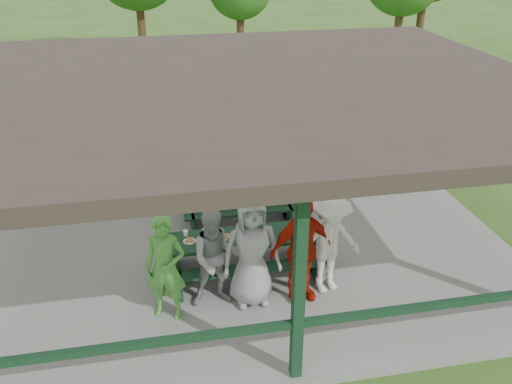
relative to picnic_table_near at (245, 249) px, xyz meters
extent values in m
plane|color=#2B4B17|center=(0.25, 1.20, -0.58)|extent=(90.00, 90.00, 0.00)
cube|color=slate|center=(0.25, 1.20, -0.53)|extent=(10.00, 8.00, 0.10)
cube|color=black|center=(0.25, -2.60, 1.02)|extent=(0.15, 0.15, 3.00)
cube|color=black|center=(-4.55, 5.00, 1.02)|extent=(0.15, 0.15, 3.00)
cube|color=black|center=(0.25, 5.00, 1.02)|extent=(0.15, 0.15, 3.00)
cube|color=black|center=(5.05, 5.00, 1.02)|extent=(0.15, 0.15, 3.00)
cube|color=black|center=(-2.15, -2.60, 0.42)|extent=(4.65, 0.10, 0.10)
cube|color=black|center=(2.65, -2.60, 0.42)|extent=(4.65, 0.10, 0.10)
cube|color=black|center=(-2.15, 5.00, 0.42)|extent=(4.65, 0.10, 0.10)
cube|color=black|center=(2.65, 5.00, 0.42)|extent=(4.65, 0.10, 0.10)
cube|color=black|center=(0.25, -2.60, 2.42)|extent=(9.80, 0.15, 0.20)
cube|color=black|center=(0.25, 5.00, 2.42)|extent=(9.80, 0.15, 0.20)
cube|color=#2D2521|center=(0.25, 1.20, 2.64)|extent=(10.60, 8.60, 0.24)
cube|color=black|center=(0.00, 0.00, 0.24)|extent=(2.76, 0.75, 0.06)
cube|color=black|center=(0.00, -0.55, -0.05)|extent=(2.76, 0.28, 0.05)
cube|color=black|center=(0.00, 0.55, -0.05)|extent=(2.76, 0.28, 0.05)
cube|color=black|center=(-1.20, 0.00, -0.10)|extent=(0.06, 0.70, 0.75)
cube|color=black|center=(1.20, 0.00, -0.10)|extent=(0.06, 0.70, 0.75)
cube|color=black|center=(-1.20, 0.00, -0.25)|extent=(0.06, 1.39, 0.45)
cube|color=black|center=(1.20, 0.00, -0.25)|extent=(0.06, 1.39, 0.45)
cube|color=black|center=(0.20, 2.00, 0.24)|extent=(2.36, 0.75, 0.06)
cube|color=black|center=(0.20, 1.45, -0.05)|extent=(2.36, 0.28, 0.05)
cube|color=black|center=(0.20, 2.55, -0.05)|extent=(2.36, 0.28, 0.05)
cube|color=black|center=(-0.80, 2.00, -0.10)|extent=(0.06, 0.70, 0.75)
cube|color=black|center=(1.21, 2.00, -0.10)|extent=(0.06, 0.70, 0.75)
cube|color=black|center=(-0.80, 2.00, -0.25)|extent=(0.06, 1.39, 0.45)
cube|color=black|center=(1.21, 2.00, -0.25)|extent=(0.06, 1.39, 0.45)
cylinder|color=white|center=(-0.97, 0.00, 0.28)|extent=(0.22, 0.22, 0.01)
torus|color=olive|center=(-1.01, -0.02, 0.30)|extent=(0.10, 0.10, 0.03)
torus|color=olive|center=(-0.93, -0.02, 0.30)|extent=(0.10, 0.10, 0.03)
torus|color=olive|center=(-0.97, 0.04, 0.30)|extent=(0.10, 0.10, 0.03)
cylinder|color=white|center=(-0.30, 0.00, 0.28)|extent=(0.22, 0.22, 0.01)
torus|color=olive|center=(-0.34, -0.02, 0.30)|extent=(0.10, 0.10, 0.03)
torus|color=olive|center=(-0.26, -0.02, 0.30)|extent=(0.10, 0.10, 0.03)
torus|color=olive|center=(-0.30, 0.04, 0.30)|extent=(0.10, 0.10, 0.03)
cylinder|color=white|center=(0.36, 0.00, 0.28)|extent=(0.22, 0.22, 0.01)
torus|color=olive|center=(0.32, -0.02, 0.30)|extent=(0.10, 0.10, 0.03)
torus|color=olive|center=(0.40, -0.02, 0.30)|extent=(0.10, 0.10, 0.03)
torus|color=olive|center=(0.36, 0.04, 0.30)|extent=(0.10, 0.10, 0.03)
cylinder|color=white|center=(1.16, 0.00, 0.28)|extent=(0.22, 0.22, 0.01)
torus|color=olive|center=(1.12, -0.02, 0.30)|extent=(0.10, 0.10, 0.03)
torus|color=olive|center=(1.20, -0.02, 0.30)|extent=(0.10, 0.10, 0.03)
torus|color=olive|center=(1.16, 0.04, 0.30)|extent=(0.10, 0.10, 0.03)
cylinder|color=#381E0F|center=(-0.53, -0.18, 0.32)|extent=(0.06, 0.06, 0.10)
cylinder|color=#381E0F|center=(-0.49, -0.18, 0.32)|extent=(0.06, 0.06, 0.10)
cylinder|color=#381E0F|center=(-0.47, -0.18, 0.32)|extent=(0.06, 0.06, 0.10)
cylinder|color=#381E0F|center=(-0.30, -0.18, 0.32)|extent=(0.06, 0.06, 0.10)
cylinder|color=#381E0F|center=(0.09, -0.18, 0.32)|extent=(0.06, 0.06, 0.10)
cylinder|color=#381E0F|center=(0.98, -0.18, 0.32)|extent=(0.06, 0.06, 0.10)
cone|color=white|center=(-1.02, 0.20, 0.32)|extent=(0.09, 0.09, 0.10)
cone|color=white|center=(-0.68, 0.20, 0.32)|extent=(0.09, 0.09, 0.10)
cone|color=white|center=(-0.56, 0.20, 0.32)|extent=(0.09, 0.09, 0.10)
cone|color=white|center=(0.27, 0.20, 0.32)|extent=(0.09, 0.09, 0.10)
imported|color=#469336|center=(-1.41, -0.94, 0.42)|extent=(0.76, 0.63, 1.80)
imported|color=gray|center=(-0.60, -0.77, 0.38)|extent=(0.86, 0.68, 1.73)
imported|color=gray|center=(-0.04, -0.85, 0.50)|extent=(0.98, 0.65, 1.96)
imported|color=#A81809|center=(0.77, -0.92, 0.46)|extent=(1.18, 0.70, 1.88)
imported|color=silver|center=(1.30, -0.78, 0.44)|extent=(1.32, 0.95, 1.83)
cylinder|color=#52331C|center=(1.30, -0.78, 1.29)|extent=(0.39, 0.39, 0.02)
cylinder|color=#52331C|center=(1.30, -0.78, 1.35)|extent=(0.23, 0.23, 0.11)
imported|color=#96B2E8|center=(-0.10, 2.93, 0.34)|extent=(1.57, 1.07, 1.63)
imported|color=#395695|center=(-1.12, 3.39, 0.43)|extent=(0.69, 0.49, 1.81)
imported|color=gray|center=(1.57, 2.71, 0.34)|extent=(0.84, 0.68, 1.64)
imported|color=silver|center=(3.07, 8.54, 0.12)|extent=(5.53, 3.91, 1.40)
cube|color=navy|center=(-2.52, 8.52, 0.16)|extent=(2.89, 2.10, 0.11)
cube|color=navy|center=(-2.74, 7.91, 0.40)|extent=(2.47, 0.93, 0.37)
cube|color=navy|center=(-2.30, 9.13, 0.40)|extent=(2.47, 0.93, 0.37)
cube|color=navy|center=(-3.75, 8.96, 0.40)|extent=(0.49, 1.24, 0.37)
cube|color=navy|center=(-1.30, 8.08, 0.40)|extent=(0.49, 1.24, 0.37)
cylinder|color=black|center=(-3.55, 8.15, -0.23)|extent=(0.72, 0.40, 0.71)
cylinder|color=yellow|center=(-3.55, 8.15, -0.23)|extent=(0.31, 0.28, 0.26)
cylinder|color=black|center=(-3.07, 9.46, -0.23)|extent=(0.72, 0.40, 0.71)
cylinder|color=yellow|center=(-3.07, 9.46, -0.23)|extent=(0.31, 0.28, 0.26)
cylinder|color=black|center=(-1.97, 7.58, -0.23)|extent=(0.72, 0.40, 0.71)
cylinder|color=yellow|center=(-1.97, 7.58, -0.23)|extent=(0.31, 0.28, 0.26)
cylinder|color=black|center=(-1.50, 8.89, -0.23)|extent=(0.72, 0.40, 0.71)
cylinder|color=yellow|center=(-1.50, 8.89, -0.23)|extent=(0.31, 0.28, 0.26)
cube|color=navy|center=(-0.86, 7.92, 0.07)|extent=(0.90, 0.38, 0.07)
cone|color=#F2590C|center=(-3.79, 8.98, 0.49)|extent=(0.14, 0.36, 0.37)
cylinder|color=#301E13|center=(-1.60, 17.71, 0.96)|extent=(0.36, 0.36, 3.09)
cylinder|color=#301E13|center=(2.96, 17.90, 0.57)|extent=(0.36, 0.36, 2.30)
cylinder|color=#301E13|center=(9.87, 15.61, 0.78)|extent=(0.36, 0.36, 2.72)
cylinder|color=#301E13|center=(11.34, 16.41, 1.08)|extent=(0.36, 0.36, 3.32)
camera|label=1|loc=(-1.38, -8.06, 5.24)|focal=38.00mm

